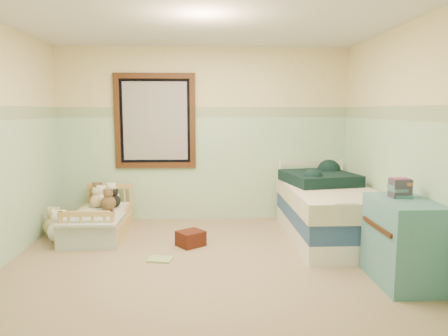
{
  "coord_description": "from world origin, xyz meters",
  "views": [
    {
      "loc": [
        0.01,
        -4.41,
        1.61
      ],
      "look_at": [
        0.23,
        0.35,
        0.96
      ],
      "focal_mm": 34.01,
      "sensor_mm": 36.0,
      "label": 1
    }
  ],
  "objects_px": {
    "plush_floor_cream": "(59,231)",
    "red_pillow": "(191,238)",
    "twin_bed_frame": "(328,230)",
    "dresser": "(403,242)",
    "toddler_bed_frame": "(100,227)",
    "plush_floor_tan": "(54,227)",
    "floor_book": "(160,259)"
  },
  "relations": [
    {
      "from": "plush_floor_cream",
      "to": "red_pillow",
      "type": "bearing_deg",
      "value": -7.25
    },
    {
      "from": "twin_bed_frame",
      "to": "dresser",
      "type": "distance_m",
      "value": 1.43
    },
    {
      "from": "toddler_bed_frame",
      "to": "plush_floor_tan",
      "type": "bearing_deg",
      "value": -169.46
    },
    {
      "from": "twin_bed_frame",
      "to": "floor_book",
      "type": "relative_size",
      "value": 7.62
    },
    {
      "from": "dresser",
      "to": "plush_floor_cream",
      "type": "bearing_deg",
      "value": 159.01
    },
    {
      "from": "plush_floor_cream",
      "to": "twin_bed_frame",
      "type": "xyz_separation_m",
      "value": [
        3.32,
        -0.01,
        -0.03
      ]
    },
    {
      "from": "twin_bed_frame",
      "to": "floor_book",
      "type": "height_order",
      "value": "twin_bed_frame"
    },
    {
      "from": "plush_floor_cream",
      "to": "twin_bed_frame",
      "type": "height_order",
      "value": "plush_floor_cream"
    },
    {
      "from": "twin_bed_frame",
      "to": "red_pillow",
      "type": "distance_m",
      "value": 1.72
    },
    {
      "from": "plush_floor_tan",
      "to": "twin_bed_frame",
      "type": "xyz_separation_m",
      "value": [
        3.47,
        -0.26,
        -0.02
      ]
    },
    {
      "from": "plush_floor_cream",
      "to": "red_pillow",
      "type": "relative_size",
      "value": 0.96
    },
    {
      "from": "twin_bed_frame",
      "to": "dresser",
      "type": "bearing_deg",
      "value": -77.96
    },
    {
      "from": "plush_floor_tan",
      "to": "dresser",
      "type": "distance_m",
      "value": 4.11
    },
    {
      "from": "plush_floor_cream",
      "to": "dresser",
      "type": "distance_m",
      "value": 3.88
    },
    {
      "from": "toddler_bed_frame",
      "to": "plush_floor_cream",
      "type": "xyz_separation_m",
      "value": [
        -0.41,
        -0.35,
        0.05
      ]
    },
    {
      "from": "toddler_bed_frame",
      "to": "twin_bed_frame",
      "type": "distance_m",
      "value": 2.93
    },
    {
      "from": "toddler_bed_frame",
      "to": "plush_floor_cream",
      "type": "bearing_deg",
      "value": -139.24
    },
    {
      "from": "plush_floor_tan",
      "to": "floor_book",
      "type": "relative_size",
      "value": 1.04
    },
    {
      "from": "plush_floor_cream",
      "to": "twin_bed_frame",
      "type": "bearing_deg",
      "value": -0.21
    },
    {
      "from": "floor_book",
      "to": "plush_floor_cream",
      "type": "bearing_deg",
      "value": 163.67
    },
    {
      "from": "floor_book",
      "to": "dresser",
      "type": "bearing_deg",
      "value": -5.08
    },
    {
      "from": "plush_floor_tan",
      "to": "floor_book",
      "type": "height_order",
      "value": "plush_floor_tan"
    },
    {
      "from": "red_pillow",
      "to": "floor_book",
      "type": "xyz_separation_m",
      "value": [
        -0.31,
        -0.48,
        -0.08
      ]
    },
    {
      "from": "red_pillow",
      "to": "dresser",
      "type": "bearing_deg",
      "value": -30.5
    },
    {
      "from": "plush_floor_cream",
      "to": "dresser",
      "type": "bearing_deg",
      "value": -20.99
    },
    {
      "from": "floor_book",
      "to": "red_pillow",
      "type": "bearing_deg",
      "value": 68.79
    },
    {
      "from": "toddler_bed_frame",
      "to": "plush_floor_tan",
      "type": "distance_m",
      "value": 0.57
    },
    {
      "from": "dresser",
      "to": "floor_book",
      "type": "distance_m",
      "value": 2.45
    },
    {
      "from": "twin_bed_frame",
      "to": "toddler_bed_frame",
      "type": "bearing_deg",
      "value": 172.84
    },
    {
      "from": "twin_bed_frame",
      "to": "floor_book",
      "type": "xyz_separation_m",
      "value": [
        -2.03,
        -0.68,
        -0.1
      ]
    },
    {
      "from": "toddler_bed_frame",
      "to": "floor_book",
      "type": "distance_m",
      "value": 1.37
    },
    {
      "from": "red_pillow",
      "to": "floor_book",
      "type": "relative_size",
      "value": 1.14
    }
  ]
}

